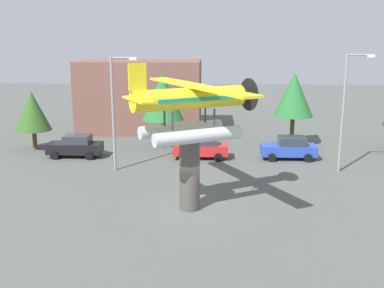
{
  "coord_description": "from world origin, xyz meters",
  "views": [
    {
      "loc": [
        1.12,
        -22.68,
        8.99
      ],
      "look_at": [
        0.0,
        3.0,
        2.93
      ],
      "focal_mm": 41.42,
      "sensor_mm": 36.0,
      "label": 1
    }
  ],
  "objects": [
    {
      "name": "tree_east",
      "position": [
        -2.95,
        14.16,
        4.34
      ],
      "size": [
        3.51,
        3.51,
        6.31
      ],
      "color": "brown",
      "rests_on": "ground"
    },
    {
      "name": "car_far_blue",
      "position": [
        7.17,
        10.72,
        0.88
      ],
      "size": [
        4.2,
        2.02,
        1.76
      ],
      "rotation": [
        0.0,
        0.0,
        3.14
      ],
      "color": "#2847B7",
      "rests_on": "ground"
    },
    {
      "name": "floatplane_monument",
      "position": [
        0.11,
        0.06,
        5.58
      ],
      "size": [
        7.08,
        9.62,
        4.0
      ],
      "rotation": [
        0.0,
        0.0,
        0.51
      ],
      "color": "silver",
      "rests_on": "display_pedestal"
    },
    {
      "name": "tree_center_back",
      "position": [
        8.18,
        15.4,
        4.41
      ],
      "size": [
        3.36,
        3.36,
        6.3
      ],
      "color": "brown",
      "rests_on": "ground"
    },
    {
      "name": "streetlight_secondary",
      "position": [
        10.27,
        7.48,
        4.7
      ],
      "size": [
        1.84,
        0.28,
        8.12
      ],
      "color": "gray",
      "rests_on": "ground"
    },
    {
      "name": "car_mid_red",
      "position": [
        0.4,
        10.63,
        0.88
      ],
      "size": [
        4.2,
        2.02,
        1.76
      ],
      "rotation": [
        0.0,
        0.0,
        3.14
      ],
      "color": "red",
      "rests_on": "ground"
    },
    {
      "name": "car_near_black",
      "position": [
        -9.48,
        10.63,
        0.88
      ],
      "size": [
        4.2,
        2.02,
        1.76
      ],
      "rotation": [
        0.0,
        0.0,
        3.14
      ],
      "color": "black",
      "rests_on": "ground"
    },
    {
      "name": "display_pedestal",
      "position": [
        0.0,
        0.0,
        1.95
      ],
      "size": [
        1.1,
        1.1,
        3.91
      ],
      "primitive_type": "cylinder",
      "color": "#4C4742",
      "rests_on": "ground"
    },
    {
      "name": "streetlight_primary",
      "position": [
        -5.43,
        7.16,
        4.59
      ],
      "size": [
        1.84,
        0.28,
        7.92
      ],
      "color": "gray",
      "rests_on": "ground"
    },
    {
      "name": "storefront_building",
      "position": [
        -5.95,
        22.0,
        3.49
      ],
      "size": [
        11.93,
        7.9,
        6.98
      ],
      "primitive_type": "cube",
      "color": "brown",
      "rests_on": "ground"
    },
    {
      "name": "ground_plane",
      "position": [
        0.0,
        0.0,
        0.0
      ],
      "size": [
        140.0,
        140.0,
        0.0
      ],
      "primitive_type": "plane",
      "color": "#515651"
    },
    {
      "name": "tree_west",
      "position": [
        -13.64,
        12.87,
        3.26
      ],
      "size": [
        2.94,
        2.94,
        4.91
      ],
      "color": "brown",
      "rests_on": "ground"
    }
  ]
}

